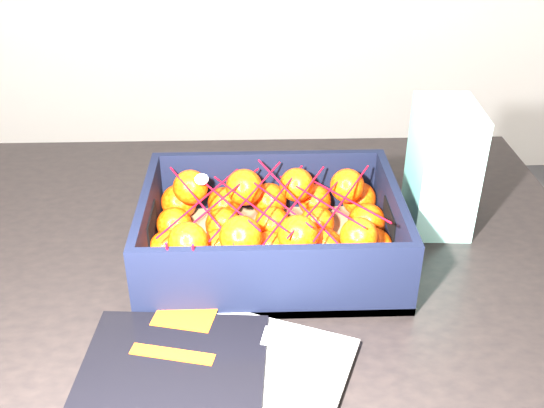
{
  "coord_description": "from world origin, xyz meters",
  "views": [
    {
      "loc": [
        0.06,
        -0.74,
        1.29
      ],
      "look_at": [
        0.09,
        -0.0,
        0.86
      ],
      "focal_mm": 41.81,
      "sensor_mm": 36.0,
      "label": 1
    }
  ],
  "objects_px": {
    "produce_crate": "(271,239)",
    "retail_carton": "(442,166)",
    "table": "(200,305)",
    "magazine_stack": "(195,403)"
  },
  "relations": [
    {
      "from": "table",
      "to": "magazine_stack",
      "type": "relative_size",
      "value": 3.31
    },
    {
      "from": "produce_crate",
      "to": "retail_carton",
      "type": "distance_m",
      "value": 0.29
    },
    {
      "from": "table",
      "to": "retail_carton",
      "type": "distance_m",
      "value": 0.43
    },
    {
      "from": "magazine_stack",
      "to": "retail_carton",
      "type": "relative_size",
      "value": 1.85
    },
    {
      "from": "produce_crate",
      "to": "retail_carton",
      "type": "relative_size",
      "value": 1.86
    },
    {
      "from": "retail_carton",
      "to": "table",
      "type": "bearing_deg",
      "value": -165.1
    },
    {
      "from": "table",
      "to": "retail_carton",
      "type": "height_order",
      "value": "retail_carton"
    },
    {
      "from": "produce_crate",
      "to": "table",
      "type": "bearing_deg",
      "value": 172.76
    },
    {
      "from": "table",
      "to": "produce_crate",
      "type": "distance_m",
      "value": 0.17
    },
    {
      "from": "produce_crate",
      "to": "retail_carton",
      "type": "height_order",
      "value": "retail_carton"
    }
  ]
}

